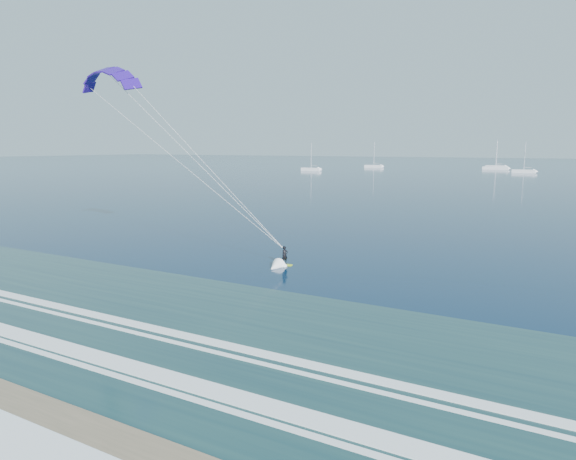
# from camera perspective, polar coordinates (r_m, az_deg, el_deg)

# --- Properties ---
(kitesurfer_rig) EXTENTS (20.37, 5.32, 17.18)m
(kitesurfer_rig) POSITION_cam_1_polar(r_m,az_deg,el_deg) (43.41, -10.86, 8.15)
(kitesurfer_rig) COLOR #B4D819
(kitesurfer_rig) RESTS_ON ground
(sailboat_0) EXTENTS (7.84, 2.40, 10.78)m
(sailboat_0) POSITION_cam_1_polar(r_m,az_deg,el_deg) (201.53, 2.59, 6.78)
(sailboat_0) COLOR white
(sailboat_0) RESTS_ON ground
(sailboat_1) EXTENTS (8.18, 2.40, 11.31)m
(sailboat_1) POSITION_cam_1_polar(r_m,az_deg,el_deg) (234.24, 9.51, 7.01)
(sailboat_1) COLOR white
(sailboat_1) RESTS_ON ground
(sailboat_2) EXTENTS (8.75, 2.40, 11.79)m
(sailboat_2) POSITION_cam_1_polar(r_m,az_deg,el_deg) (243.90, 22.12, 6.54)
(sailboat_2) COLOR white
(sailboat_2) RESTS_ON ground
(sailboat_3) EXTENTS (7.83, 2.40, 10.98)m
(sailboat_3) POSITION_cam_1_polar(r_m,az_deg,el_deg) (203.77, 24.73, 5.97)
(sailboat_3) COLOR white
(sailboat_3) RESTS_ON ground
(sailboat_7) EXTENTS (10.02, 2.40, 12.03)m
(sailboat_7) POSITION_cam_1_polar(r_m,az_deg,el_deg) (228.55, 22.07, 6.41)
(sailboat_7) COLOR white
(sailboat_7) RESTS_ON ground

